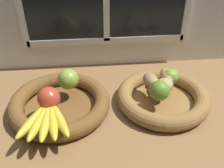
% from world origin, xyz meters
% --- Properties ---
extents(ground_plane, '(1.40, 0.90, 0.03)m').
position_xyz_m(ground_plane, '(0.00, 0.00, -0.01)').
color(ground_plane, olive).
extents(back_wall, '(1.40, 0.05, 0.55)m').
position_xyz_m(back_wall, '(0.00, 0.30, 0.28)').
color(back_wall, silver).
rests_on(back_wall, ground_plane).
extents(fruit_bowl_left, '(0.34, 0.34, 0.05)m').
position_xyz_m(fruit_bowl_left, '(-0.18, 0.00, 0.02)').
color(fruit_bowl_left, brown).
rests_on(fruit_bowl_left, ground_plane).
extents(fruit_bowl_right, '(0.32, 0.32, 0.05)m').
position_xyz_m(fruit_bowl_right, '(0.17, 0.00, 0.02)').
color(fruit_bowl_right, olive).
rests_on(fruit_bowl_right, ground_plane).
extents(apple_red_front, '(0.07, 0.07, 0.07)m').
position_xyz_m(apple_red_front, '(-0.21, -0.05, 0.09)').
color(apple_red_front, '#CC422D').
rests_on(apple_red_front, fruit_bowl_left).
extents(apple_green_back, '(0.07, 0.07, 0.07)m').
position_xyz_m(apple_green_back, '(-0.15, 0.05, 0.09)').
color(apple_green_back, '#8CAD3D').
rests_on(apple_green_back, fruit_bowl_left).
extents(banana_bunch_front, '(0.17, 0.18, 0.03)m').
position_xyz_m(banana_bunch_front, '(-0.21, -0.12, 0.07)').
color(banana_bunch_front, yellow).
rests_on(banana_bunch_front, fruit_bowl_left).
extents(potato_large, '(0.08, 0.08, 0.05)m').
position_xyz_m(potato_large, '(0.17, 0.00, 0.08)').
color(potato_large, tan).
rests_on(potato_large, fruit_bowl_right).
extents(potato_oblong, '(0.07, 0.09, 0.05)m').
position_xyz_m(potato_oblong, '(0.13, 0.03, 0.08)').
color(potato_oblong, '#A38451').
rests_on(potato_oblong, fruit_bowl_right).
extents(potato_back, '(0.05, 0.08, 0.05)m').
position_xyz_m(potato_back, '(0.19, 0.05, 0.08)').
color(potato_back, tan).
rests_on(potato_back, fruit_bowl_right).
extents(lime_near, '(0.07, 0.07, 0.07)m').
position_xyz_m(lime_near, '(0.14, -0.04, 0.09)').
color(lime_near, olive).
rests_on(lime_near, fruit_bowl_right).
extents(lime_far, '(0.06, 0.06, 0.06)m').
position_xyz_m(lime_far, '(0.21, 0.04, 0.08)').
color(lime_far, '#7AAD3D').
rests_on(lime_far, fruit_bowl_right).
extents(chili_pepper, '(0.11, 0.04, 0.02)m').
position_xyz_m(chili_pepper, '(0.16, 0.01, 0.06)').
color(chili_pepper, red).
rests_on(chili_pepper, fruit_bowl_right).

